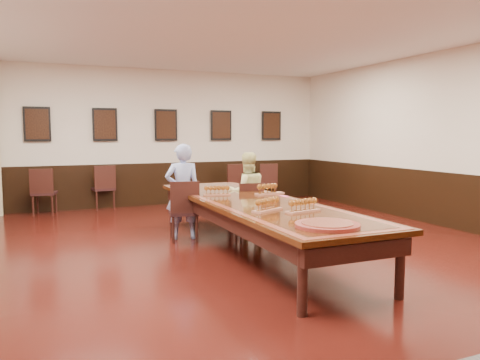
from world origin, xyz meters
name	(u,v)px	position (x,y,z in m)	size (l,w,h in m)	color
floor	(254,253)	(0.00, 0.00, -0.01)	(8.00, 10.00, 0.02)	black
ceiling	(254,23)	(0.00, 0.00, 3.21)	(8.00, 10.00, 0.02)	white
wall_back	(165,138)	(0.00, 5.01, 1.60)	(8.00, 0.02, 3.20)	beige
wall_right	(462,139)	(4.01, 0.00, 1.60)	(0.02, 10.00, 3.20)	beige
chair_man	(184,210)	(-0.70, 1.14, 0.48)	(0.45, 0.49, 0.97)	black
chair_woman	(248,208)	(0.44, 1.16, 0.44)	(0.41, 0.45, 0.89)	black
spare_chair_a	(44,192)	(-2.72, 4.56, 0.49)	(0.46, 0.50, 0.98)	black
spare_chair_b	(103,187)	(-1.50, 4.84, 0.50)	(0.47, 0.51, 1.00)	black
spare_chair_c	(231,184)	(1.46, 4.47, 0.49)	(0.46, 0.50, 0.97)	black
spare_chair_d	(267,182)	(2.47, 4.52, 0.48)	(0.45, 0.49, 0.95)	black
person_man	(183,192)	(-0.69, 1.24, 0.77)	(0.56, 0.37, 1.54)	#4C65BF
person_woman	(247,193)	(0.45, 1.25, 0.69)	(0.69, 0.54, 1.39)	#EFEA95
pink_phone	(284,196)	(0.60, 0.20, 0.76)	(0.07, 0.15, 0.01)	#F95392
wainscoting	(254,218)	(0.00, 0.00, 0.50)	(8.00, 10.00, 1.00)	black
conference_table	(254,210)	(0.00, 0.00, 0.61)	(1.40, 5.00, 0.76)	black
posters	(166,125)	(0.00, 4.94, 1.90)	(6.14, 0.04, 0.74)	black
flight_a	(217,191)	(-0.29, 0.73, 0.82)	(0.43, 0.22, 0.15)	#995A40
flight_b	(269,189)	(0.49, 0.50, 0.83)	(0.49, 0.20, 0.18)	#995A40
flight_c	(267,205)	(-0.24, -0.90, 0.83)	(0.47, 0.33, 0.17)	#995A40
flight_d	(303,206)	(0.13, -1.14, 0.83)	(0.48, 0.23, 0.17)	#995A40
red_plate_grp	(268,201)	(0.11, -0.21, 0.76)	(0.20, 0.20, 0.03)	red
carved_platter	(327,225)	(-0.12, -2.02, 0.78)	(0.81, 0.81, 0.05)	maroon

